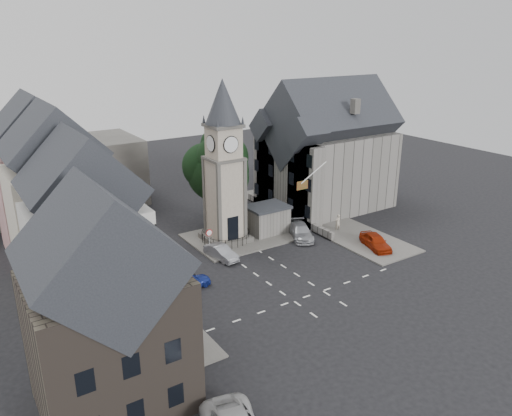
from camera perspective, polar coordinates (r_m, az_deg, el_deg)
ground at (r=45.16m, az=1.61°, el=-7.14°), size 120.00×120.00×0.00m
pavement_west at (r=45.27m, az=-16.17°, el=-7.79°), size 6.00×30.00×0.14m
pavement_east at (r=57.70m, az=6.92°, el=-1.14°), size 6.00×26.00×0.14m
central_island at (r=51.99m, az=-2.05°, el=-3.35°), size 10.00×8.00×0.16m
road_markings at (r=41.29m, az=6.01°, el=-9.95°), size 20.00×8.00×0.01m
clock_tower at (r=48.70m, az=-3.67°, el=5.03°), size 4.86×4.86×16.25m
stone_shelter at (r=52.71m, az=1.29°, el=-1.30°), size 4.30×3.30×3.08m
town_tree at (r=54.17m, az=-4.42°, el=5.23°), size 7.20×7.20×10.80m
warning_sign_post at (r=47.06m, az=-5.36°, el=-3.37°), size 0.70×0.19×2.85m
terrace_pink at (r=51.57m, az=-23.40°, el=2.49°), size 8.10×7.60×12.80m
terrace_cream at (r=44.01m, az=-21.46°, el=0.02°), size 8.10×7.60×12.80m
terrace_tudor at (r=36.78m, az=-18.65°, el=-4.02°), size 8.10×7.60×12.00m
building_sw_stone at (r=28.99m, az=-16.57°, el=-12.24°), size 8.60×7.60×10.40m
backdrop_west at (r=64.23m, az=-22.06°, el=3.37°), size 20.00×10.00×8.00m
east_building at (r=60.33m, az=7.97°, el=5.88°), size 14.40×11.40×12.60m
east_boundary_wall at (r=57.40m, az=3.51°, el=-0.74°), size 0.40×16.00×0.90m
flagpole at (r=50.21m, az=6.62°, el=4.06°), size 3.68×0.10×2.74m
car_west_blue at (r=42.30m, az=-7.62°, el=-8.32°), size 3.65×1.52×1.24m
car_west_silver at (r=40.97m, az=-11.18°, el=-9.50°), size 3.80×1.39×1.24m
car_west_grey at (r=42.71m, az=-9.91°, el=-8.04°), size 5.52×4.61×1.40m
car_island_silver at (r=47.16m, az=-4.00°, el=-5.10°), size 1.96×4.11×1.30m
car_island_east at (r=51.99m, az=5.16°, el=-2.68°), size 3.87×5.24×1.41m
car_east_red at (r=50.66m, az=13.50°, el=-3.73°), size 2.96×4.66×1.48m
pedestrian at (r=54.20m, az=9.33°, el=-1.66°), size 0.70×0.48×1.89m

